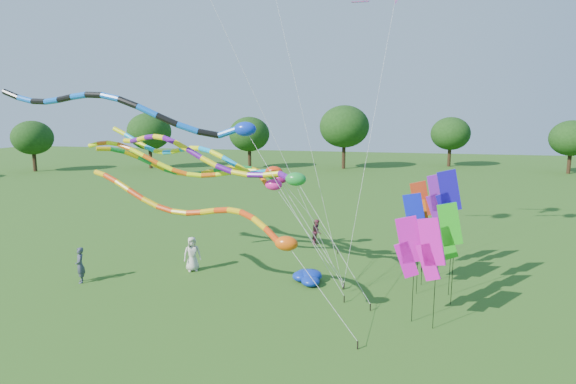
% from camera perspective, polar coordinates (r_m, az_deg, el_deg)
% --- Properties ---
extents(ground, '(160.00, 160.00, 0.00)m').
position_cam_1_polar(ground, '(19.30, -2.50, -15.62)').
color(ground, '#225015').
rests_on(ground, ground).
extents(tree_ring, '(121.26, 115.29, 9.26)m').
position_cam_1_polar(tree_ring, '(24.16, -5.52, 2.71)').
color(tree_ring, '#382314').
rests_on(tree_ring, ground).
extents(tube_kite_red, '(12.54, 4.20, 6.00)m').
position_cam_1_polar(tube_kite_red, '(20.11, -9.27, -2.68)').
color(tube_kite_red, black).
rests_on(tube_kite_red, ground).
extents(tube_kite_orange, '(13.81, 1.76, 7.21)m').
position_cam_1_polar(tube_kite_orange, '(24.43, -10.36, 2.79)').
color(tube_kite_orange, black).
rests_on(tube_kite_orange, ground).
extents(tube_kite_purple, '(13.91, 5.20, 7.60)m').
position_cam_1_polar(tube_kite_purple, '(23.32, -8.02, 3.71)').
color(tube_kite_purple, black).
rests_on(tube_kite_purple, ground).
extents(tube_kite_blue, '(16.83, 1.44, 9.81)m').
position_cam_1_polar(tube_kite_blue, '(22.75, -16.67, 8.91)').
color(tube_kite_blue, black).
rests_on(tube_kite_blue, ground).
extents(tube_kite_cyan, '(13.51, 3.60, 7.76)m').
position_cam_1_polar(tube_kite_cyan, '(25.08, -9.59, 4.13)').
color(tube_kite_cyan, black).
rests_on(tube_kite_cyan, ground).
extents(tube_kite_green, '(11.58, 5.24, 6.96)m').
position_cam_1_polar(tube_kite_green, '(26.10, -8.43, 2.60)').
color(tube_kite_green, black).
rests_on(tube_kite_green, ground).
extents(banner_pole_magenta_a, '(1.16, 0.21, 4.29)m').
position_cam_1_polar(banner_pole_magenta_a, '(19.22, 14.07, -6.37)').
color(banner_pole_magenta_a, black).
rests_on(banner_pole_magenta_a, ground).
extents(banner_pole_orange, '(1.16, 0.26, 4.16)m').
position_cam_1_polar(banner_pole_orange, '(23.44, 15.22, -3.84)').
color(banner_pole_orange, black).
rests_on(banner_pole_orange, ground).
extents(banner_pole_red, '(1.15, 0.31, 4.77)m').
position_cam_1_polar(banner_pole_red, '(25.19, 15.33, -1.52)').
color(banner_pole_red, black).
rests_on(banner_pole_red, ground).
extents(banner_pole_magenta_b, '(1.11, 0.50, 4.35)m').
position_cam_1_polar(banner_pole_magenta_b, '(18.91, 16.51, -6.54)').
color(banner_pole_magenta_b, black).
rests_on(banner_pole_magenta_b, ground).
extents(banner_pole_green, '(1.16, 0.14, 4.49)m').
position_cam_1_polar(banner_pole_green, '(21.33, 18.52, -4.44)').
color(banner_pole_green, black).
rests_on(banner_pole_green, ground).
extents(banner_pole_blue_b, '(1.16, 0.24, 5.74)m').
position_cam_1_polar(banner_pole_blue_b, '(22.12, 18.46, -0.67)').
color(banner_pole_blue_b, black).
rests_on(banner_pole_blue_b, ground).
extents(banner_pole_violet, '(1.14, 0.36, 5.21)m').
position_cam_1_polar(banner_pole_violet, '(24.89, 17.22, -0.73)').
color(banner_pole_violet, black).
rests_on(banner_pole_violet, ground).
extents(banner_pole_blue_a, '(1.16, 0.28, 4.66)m').
position_cam_1_polar(banner_pole_blue_a, '(22.18, 14.71, -3.27)').
color(banner_pole_blue_a, black).
rests_on(banner_pole_blue_a, ground).
extents(blue_nylon_heap, '(1.37, 1.52, 0.55)m').
position_cam_1_polar(blue_nylon_heap, '(23.73, 3.22, -10.01)').
color(blue_nylon_heap, '#0C299F').
rests_on(blue_nylon_heap, ground).
extents(person_a, '(1.05, 0.95, 1.80)m').
position_cam_1_polar(person_a, '(25.56, -11.29, -7.21)').
color(person_a, beige).
rests_on(person_a, ground).
extents(person_b, '(0.71, 0.76, 1.74)m').
position_cam_1_polar(person_b, '(25.50, -23.42, -7.96)').
color(person_b, '#393D4F').
rests_on(person_b, ground).
extents(person_c, '(0.65, 0.81, 1.57)m').
position_cam_1_polar(person_c, '(30.00, 3.45, -4.74)').
color(person_c, '#853044').
rests_on(person_c, ground).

